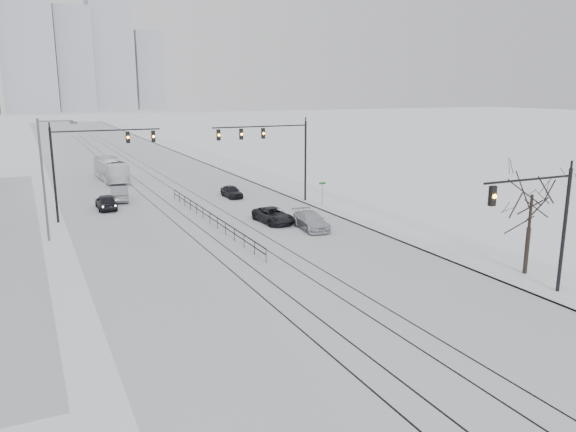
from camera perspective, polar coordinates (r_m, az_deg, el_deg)
The scene contains 19 objects.
ground at distance 22.55m, azimuth 16.91°, elevation -17.26°, with size 500.00×500.00×0.00m, color white.
road at distance 76.19m, azimuth -14.75°, elevation 4.06°, with size 22.00×260.00×0.02m, color silver.
sidewalk_east at distance 79.71m, azimuth -5.16°, elevation 4.86°, with size 5.00×260.00×0.16m, color white.
curb at distance 78.91m, azimuth -6.83°, elevation 4.72°, with size 0.10×260.00×0.12m, color gray.
tram_rails at distance 56.92m, azimuth -10.95°, elevation 1.39°, with size 5.30×180.00×0.01m.
skyline at distance 289.03m, azimuth -22.40°, elevation 15.81°, with size 96.00×48.00×72.00m.
traffic_mast_near at distance 32.30m, azimuth 24.62°, elevation -0.02°, with size 6.10×0.37×7.00m.
traffic_mast_ne at distance 54.00m, azimuth -1.39°, elevation 7.18°, with size 9.60×0.37×8.00m.
traffic_mast_nw at distance 50.70m, azimuth -19.47°, elevation 5.86°, with size 9.10×0.37×8.00m.
street_light_west at distance 44.56m, azimuth -23.30°, elevation 4.21°, with size 2.73×0.25×9.00m.
bare_tree at distance 36.02m, azimuth 23.49°, elevation 1.20°, with size 4.40×4.40×6.10m.
median_fence at distance 47.39m, azimuth -7.94°, elevation -0.17°, with size 0.06×24.00×1.00m.
street_sign at distance 53.52m, azimuth 3.51°, elevation 2.61°, with size 0.70×0.06×2.40m.
sedan_sb_inner at distance 55.16m, azimuth -17.98°, elevation 1.38°, with size 1.72×4.26×1.45m, color black.
sedan_sb_outer at distance 58.84m, azimuth -16.74°, elevation 2.19°, with size 1.63×4.66×1.54m, color gray.
sedan_nb_front at distance 47.20m, azimuth -1.52°, elevation 0.05°, with size 2.13×4.61×1.28m, color black.
sedan_nb_right at distance 45.13m, azimuth 2.34°, elevation -0.51°, with size 1.91×4.70×1.36m, color #B9BAC1.
sedan_nb_far at distance 58.55m, azimuth -5.75°, elevation 2.48°, with size 1.47×3.65×1.24m, color black.
box_truck at distance 71.91m, azimuth -17.55°, elevation 4.49°, with size 2.32×9.91×2.76m, color white.
Camera 1 is at (-13.60, -14.15, 11.11)m, focal length 35.00 mm.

